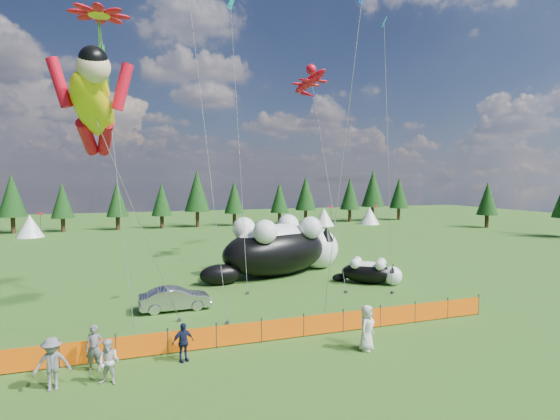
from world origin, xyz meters
name	(u,v)px	position (x,y,z in m)	size (l,w,h in m)	color
ground	(263,319)	(0.00, 0.00, 0.00)	(160.00, 160.00, 0.00)	#163C0A
safety_fence	(283,329)	(0.00, -3.00, 0.50)	(22.06, 0.06, 1.10)	#262626
tree_line	(174,201)	(0.00, 45.00, 4.00)	(90.00, 4.00, 8.00)	black
festival_tents	(255,219)	(11.00, 40.00, 1.40)	(50.00, 3.20, 2.80)	white
cat_large	(282,247)	(4.46, 9.76, 2.08)	(11.78, 7.01, 4.39)	black
cat_small	(371,272)	(9.24, 4.97, 0.83)	(4.12, 3.53, 1.74)	black
car	(175,299)	(-4.09, 3.11, 0.63)	(1.34, 3.84, 1.27)	#B7B7BC
spectator_a	(94,348)	(-7.72, -3.68, 0.87)	(0.63, 0.42, 1.74)	slate
spectator_b	(109,362)	(-7.17, -5.02, 0.80)	(0.78, 0.46, 1.59)	beige
spectator_c	(183,342)	(-4.49, -3.90, 0.77)	(0.90, 0.46, 1.54)	#141B38
spectator_d	(52,364)	(-8.97, -4.84, 0.91)	(1.18, 0.61, 1.83)	slate
spectator_e	(367,328)	(2.91, -5.30, 0.96)	(0.94, 0.61, 1.92)	beige
superhero_kite	(93,106)	(-7.67, -1.23, 10.17)	(6.22, 5.53, 12.76)	#DACA0B
gecko_kite	(310,82)	(8.66, 14.40, 15.60)	(4.55, 14.35, 19.19)	red
flower_kite	(99,18)	(-7.42, 0.31, 14.24)	(2.96, 4.28, 14.61)	red
diamond_kite_a	(190,2)	(-2.75, 5.61, 17.55)	(1.34, 6.69, 19.91)	blue
diamond_kite_b	(384,34)	(12.03, 8.13, 18.01)	(3.46, 6.93, 20.26)	#0C9399
diamond_kite_c	(360,14)	(4.62, -1.37, 15.28)	(3.12, 1.70, 16.93)	blue
diamond_kite_d	(231,17)	(1.30, 12.34, 19.47)	(1.35, 8.31, 21.94)	#0C9399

